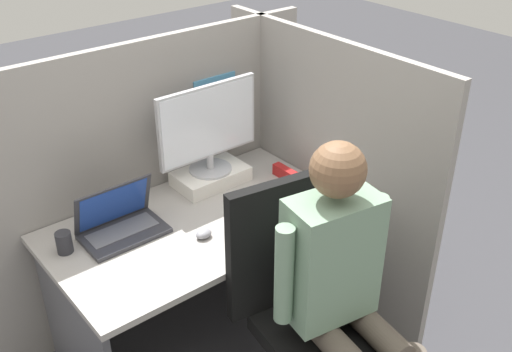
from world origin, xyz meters
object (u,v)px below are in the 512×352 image
at_px(monitor, 208,127).
at_px(person, 344,283).
at_px(stapler, 287,174).
at_px(pen_cup, 64,242).
at_px(office_chair, 304,306).
at_px(paper_box, 211,176).
at_px(carrot_toy, 259,220).
at_px(laptop, 121,224).

xyz_separation_m(monitor, person, (-0.11, -1.01, -0.24)).
distance_m(stapler, pen_cup, 1.12).
relative_size(stapler, office_chair, 0.15).
relative_size(monitor, stapler, 3.22).
xyz_separation_m(office_chair, person, (0.03, -0.17, 0.22)).
xyz_separation_m(monitor, pen_cup, (-0.80, -0.09, -0.26)).
relative_size(paper_box, carrot_toy, 2.29).
height_order(stapler, carrot_toy, stapler).
bearing_deg(monitor, stapler, -34.29).
bearing_deg(monitor, pen_cup, -173.73).
xyz_separation_m(paper_box, monitor, (-0.00, 0.00, 0.27)).
bearing_deg(paper_box, carrot_toy, -96.05).
relative_size(carrot_toy, office_chair, 0.14).
xyz_separation_m(laptop, carrot_toy, (0.51, -0.32, -0.03)).
xyz_separation_m(paper_box, carrot_toy, (-0.05, -0.44, -0.02)).
bearing_deg(paper_box, monitor, 90.00).
height_order(carrot_toy, person, person).
distance_m(carrot_toy, office_chair, 0.45).
bearing_deg(laptop, person, -63.56).
xyz_separation_m(paper_box, laptop, (-0.56, -0.11, 0.01)).
distance_m(stapler, person, 0.90).
bearing_deg(person, office_chair, 99.58).
distance_m(paper_box, carrot_toy, 0.44).
xyz_separation_m(monitor, office_chair, (-0.14, -0.84, -0.46)).
xyz_separation_m(monitor, carrot_toy, (-0.05, -0.44, -0.29)).
xyz_separation_m(carrot_toy, pen_cup, (-0.76, 0.35, 0.03)).
bearing_deg(office_chair, monitor, 80.65).
bearing_deg(paper_box, person, -96.21).
relative_size(paper_box, laptop, 1.00).
distance_m(monitor, carrot_toy, 0.53).
distance_m(laptop, person, 1.00).
xyz_separation_m(office_chair, pen_cup, (-0.66, 0.75, 0.20)).
distance_m(carrot_toy, person, 0.58).
relative_size(paper_box, stapler, 2.11).
height_order(monitor, stapler, monitor).
height_order(paper_box, carrot_toy, paper_box).
distance_m(laptop, pen_cup, 0.25).
bearing_deg(pen_cup, laptop, -6.46).
relative_size(carrot_toy, person, 0.12).
distance_m(office_chair, pen_cup, 1.02).
distance_m(stapler, carrot_toy, 0.43).
height_order(monitor, laptop, monitor).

